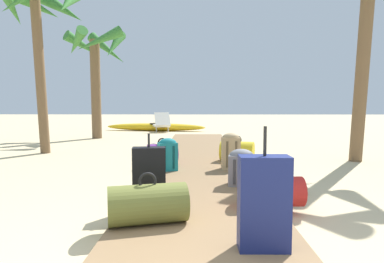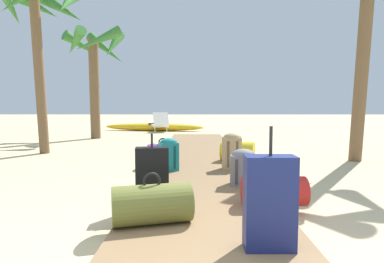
# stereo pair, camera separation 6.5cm
# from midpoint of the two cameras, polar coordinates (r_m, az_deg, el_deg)

# --- Properties ---
(ground_plane) EXTENTS (60.00, 60.00, 0.00)m
(ground_plane) POSITION_cam_midpoint_polar(r_m,az_deg,el_deg) (5.84, 1.57, -6.62)
(ground_plane) COLOR #D1BA8C
(boardwalk) EXTENTS (1.63, 9.96, 0.08)m
(boardwalk) POSITION_cam_midpoint_polar(r_m,az_deg,el_deg) (6.81, 1.46, -4.63)
(boardwalk) COLOR olive
(boardwalk) RESTS_ON ground
(backpack_grey) EXTENTS (0.37, 0.32, 0.48)m
(backpack_grey) POSITION_cam_midpoint_polar(r_m,az_deg,el_deg) (4.45, 8.86, -5.91)
(backpack_grey) COLOR slate
(backpack_grey) RESTS_ON boardwalk
(backpack_tan) EXTENTS (0.30, 0.25, 0.60)m
(backpack_tan) POSITION_cam_midpoint_polar(r_m,az_deg,el_deg) (5.49, 7.00, -3.21)
(backpack_tan) COLOR tan
(backpack_tan) RESTS_ON boardwalk
(suitcase_black) EXTENTS (0.37, 0.21, 0.76)m
(suitcase_black) POSITION_cam_midpoint_polar(r_m,az_deg,el_deg) (3.63, -6.85, -7.46)
(suitcase_black) COLOR black
(suitcase_black) RESTS_ON boardwalk
(duffel_bag_red) EXTENTS (0.67, 0.34, 0.42)m
(duffel_bag_red) POSITION_cam_midpoint_polar(r_m,az_deg,el_deg) (3.63, 13.89, -9.96)
(duffel_bag_red) COLOR red
(duffel_bag_red) RESTS_ON boardwalk
(duffel_bag_olive) EXTENTS (0.77, 0.53, 0.47)m
(duffel_bag_olive) POSITION_cam_midpoint_polar(r_m,az_deg,el_deg) (3.07, -6.99, -12.22)
(duffel_bag_olive) COLOR olive
(duffel_bag_olive) RESTS_ON boardwalk
(suitcase_navy) EXTENTS (0.37, 0.19, 0.91)m
(suitcase_navy) POSITION_cam_midpoint_polar(r_m,az_deg,el_deg) (2.55, 12.95, -11.84)
(suitcase_navy) COLOR navy
(suitcase_navy) RESTS_ON boardwalk
(duffel_bag_purple) EXTENTS (0.60, 0.46, 0.46)m
(duffel_bag_purple) POSITION_cam_midpoint_polar(r_m,az_deg,el_deg) (6.05, -4.82, -3.77)
(duffel_bag_purple) COLOR #6B2D84
(duffel_bag_purple) RESTS_ON boardwalk
(backpack_teal) EXTENTS (0.34, 0.28, 0.53)m
(backpack_teal) POSITION_cam_midpoint_polar(r_m,az_deg,el_deg) (5.36, -3.85, -3.80)
(backpack_teal) COLOR #197A7F
(backpack_teal) RESTS_ON boardwalk
(duffel_bag_yellow) EXTENTS (0.69, 0.54, 0.49)m
(duffel_bag_yellow) POSITION_cam_midpoint_polar(r_m,az_deg,el_deg) (6.26, 8.03, -3.39)
(duffel_bag_yellow) COLOR gold
(duffel_bag_yellow) RESTS_ON boardwalk
(palm_tree_near_left) EXTENTS (2.07, 2.27, 4.01)m
(palm_tree_near_left) POSITION_cam_midpoint_polar(r_m,az_deg,el_deg) (8.52, -24.83, 18.40)
(palm_tree_near_left) COLOR brown
(palm_tree_near_left) RESTS_ON ground
(palm_tree_far_left) EXTENTS (2.20, 2.29, 3.67)m
(palm_tree_far_left) POSITION_cam_midpoint_polar(r_m,az_deg,el_deg) (11.60, -15.85, 12.20)
(palm_tree_far_left) COLOR brown
(palm_tree_far_left) RESTS_ON ground
(lounge_chair) EXTENTS (0.97, 1.62, 0.81)m
(lounge_chair) POSITION_cam_midpoint_polar(r_m,az_deg,el_deg) (13.82, -5.27, 1.34)
(lounge_chair) COLOR white
(lounge_chair) RESTS_ON ground
(kayak) EXTENTS (4.36, 1.21, 0.33)m
(kayak) POSITION_cam_midpoint_polar(r_m,az_deg,el_deg) (14.26, -6.17, 0.77)
(kayak) COLOR gold
(kayak) RESTS_ON ground
(rock_right_near) EXTENTS (0.21, 0.15, 0.14)m
(rock_right_near) POSITION_cam_midpoint_polar(r_m,az_deg,el_deg) (4.53, 18.39, -9.28)
(rock_right_near) COLOR slate
(rock_right_near) RESTS_ON ground
(rock_left_far) EXTENTS (0.31, 0.30, 0.14)m
(rock_left_far) POSITION_cam_midpoint_polar(r_m,az_deg,el_deg) (8.60, -6.43, -2.49)
(rock_left_far) COLOR slate
(rock_left_far) RESTS_ON ground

